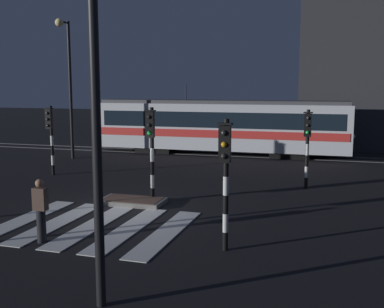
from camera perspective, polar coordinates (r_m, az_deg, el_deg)
ground_plane at (r=16.20m, az=-8.65°, el=-6.60°), size 120.00×120.00×0.00m
rail_near at (r=28.02m, az=2.25°, el=-0.16°), size 80.00×0.12×0.03m
rail_far at (r=29.40m, az=2.92°, el=0.24°), size 80.00×0.12×0.03m
crosswalk_zebra at (r=14.50m, az=-11.93°, el=-8.44°), size 5.47×4.66×0.02m
traffic_island at (r=16.87m, az=-7.19°, el=-5.66°), size 2.25×1.21×0.18m
traffic_light_corner_far_right at (r=19.27m, az=13.74°, el=1.99°), size 0.36×0.42×3.18m
traffic_light_median_centre at (r=16.70m, az=-4.95°, el=1.68°), size 0.36×0.42×3.37m
traffic_light_corner_near_right at (r=11.61m, az=4.03°, el=-1.36°), size 0.36×0.42×3.33m
traffic_light_corner_far_left at (r=22.61m, az=-16.69°, el=2.82°), size 0.36×0.42×3.21m
street_lamp_trackside_left at (r=27.27m, az=-14.76°, el=9.43°), size 0.44×1.21×7.63m
street_lamp_near_kerb at (r=8.41m, az=-12.47°, el=9.80°), size 0.44×1.21×6.89m
tram at (r=28.40m, az=3.57°, el=3.46°), size 15.07×2.58×4.15m
pedestrian_waiting_at_kerb at (r=13.17m, az=-17.76°, el=-6.47°), size 0.36×0.24×1.71m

